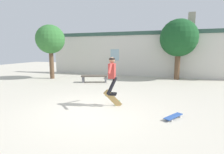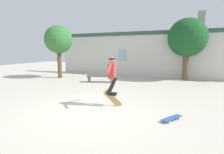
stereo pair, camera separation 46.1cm
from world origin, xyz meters
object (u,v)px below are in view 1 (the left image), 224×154
skateboard_flipping (113,99)px  park_bench (94,77)px  tree_left (50,40)px  skateboard_resting (173,116)px  tree_right (179,38)px  skater (112,73)px

skateboard_flipping → park_bench: bearing=101.9°
tree_left → skateboard_flipping: bearing=-37.3°
tree_left → skateboard_resting: 10.07m
tree_right → skater: size_ratio=3.02×
tree_right → park_bench: tree_right is taller
skateboard_flipping → tree_right: bearing=50.9°
skater → tree_right: bearing=62.9°
tree_right → tree_left: bearing=-164.7°
tree_right → tree_left: (-8.54, -2.34, -0.08)m
skateboard_flipping → skateboard_resting: (2.10, -0.58, -0.21)m
tree_left → skater: size_ratio=2.78×
skateboard_resting → skater: bearing=-72.6°
park_bench → skater: bearing=-78.7°
park_bench → skater: skater is taller
park_bench → skateboard_flipping: (2.55, -4.14, -0.05)m
tree_left → skateboard_resting: (8.19, -5.22, -2.68)m
tree_left → park_bench: size_ratio=2.21×
skater → skateboard_resting: skater is taller
skateboard_flipping → tree_left: bearing=123.0°
tree_right → skateboard_flipping: (-2.45, -6.98, -2.54)m
tree_right → tree_left: 8.86m
park_bench → skateboard_resting: bearing=-65.5°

